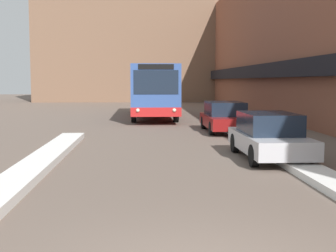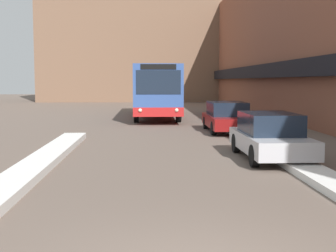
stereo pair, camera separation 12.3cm
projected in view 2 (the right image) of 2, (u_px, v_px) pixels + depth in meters
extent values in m
cube|color=brown|center=(315.00, 32.00, 29.37)|extent=(5.00, 60.00, 10.96)
cube|color=black|center=(271.00, 70.00, 29.48)|extent=(0.50, 60.00, 0.90)
cube|color=brown|center=(152.00, 29.00, 55.65)|extent=(26.00, 8.00, 17.19)
cube|color=silver|center=(23.00, 175.00, 11.41)|extent=(0.90, 16.68, 0.22)
cube|color=silver|center=(290.00, 160.00, 13.65)|extent=(0.90, 17.98, 0.19)
cube|color=#335193|center=(156.00, 88.00, 30.73)|extent=(2.70, 12.09, 2.83)
cube|color=red|center=(156.00, 106.00, 30.85)|extent=(2.72, 12.11, 0.49)
cube|color=#192333|center=(156.00, 82.00, 30.70)|extent=(2.72, 11.12, 0.78)
cube|color=#192333|center=(158.00, 82.00, 24.67)|extent=(2.37, 0.03, 1.27)
cube|color=black|center=(158.00, 67.00, 24.60)|extent=(1.89, 0.03, 0.28)
sphere|color=#F2EAC6|center=(140.00, 110.00, 24.76)|extent=(0.20, 0.20, 0.20)
sphere|color=#F2EAC6|center=(177.00, 110.00, 24.85)|extent=(0.20, 0.20, 0.20)
cylinder|color=black|center=(136.00, 112.00, 27.08)|extent=(0.28, 1.16, 1.16)
cylinder|color=black|center=(179.00, 112.00, 27.19)|extent=(0.28, 1.16, 1.16)
cylinder|color=black|center=(139.00, 106.00, 34.53)|extent=(0.28, 1.16, 1.16)
cylinder|color=black|center=(172.00, 105.00, 34.64)|extent=(0.28, 1.16, 1.16)
cube|color=#B7B7BC|center=(270.00, 142.00, 14.36)|extent=(1.75, 4.34, 0.52)
cube|color=#192333|center=(270.00, 123.00, 14.41)|extent=(1.54, 2.38, 0.64)
cylinder|color=black|center=(311.00, 155.00, 13.07)|extent=(0.20, 0.63, 0.63)
cylinder|color=black|center=(254.00, 156.00, 13.00)|extent=(0.20, 0.63, 0.63)
cylinder|color=black|center=(283.00, 143.00, 15.75)|extent=(0.20, 0.63, 0.63)
cylinder|color=black|center=(236.00, 143.00, 15.68)|extent=(0.20, 0.63, 0.63)
cube|color=maroon|center=(227.00, 121.00, 22.00)|extent=(1.86, 4.57, 0.53)
cube|color=#192333|center=(227.00, 109.00, 22.06)|extent=(1.63, 2.52, 0.63)
cylinder|color=black|center=(252.00, 128.00, 20.65)|extent=(0.20, 0.62, 0.62)
cylinder|color=black|center=(214.00, 128.00, 20.57)|extent=(0.20, 0.62, 0.62)
cylinder|color=black|center=(239.00, 123.00, 23.47)|extent=(0.20, 0.62, 0.62)
cylinder|color=black|center=(206.00, 123.00, 23.39)|extent=(0.20, 0.62, 0.62)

